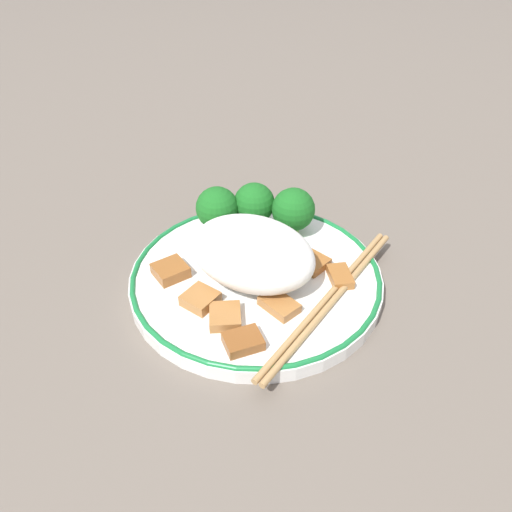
# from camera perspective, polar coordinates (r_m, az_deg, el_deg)

# --- Properties ---
(ground_plane) EXTENTS (3.00, 3.00, 0.00)m
(ground_plane) POSITION_cam_1_polar(r_m,az_deg,el_deg) (0.47, -0.00, -3.21)
(ground_plane) COLOR #665B51
(plate) EXTENTS (0.23, 0.23, 0.02)m
(plate) POSITION_cam_1_polar(r_m,az_deg,el_deg) (0.47, -0.00, -2.42)
(plate) COLOR white
(plate) RESTS_ON ground_plane
(rice_mound) EXTENTS (0.12, 0.09, 0.06)m
(rice_mound) POSITION_cam_1_polar(r_m,az_deg,el_deg) (0.44, -0.23, 0.30)
(rice_mound) COLOR white
(rice_mound) RESTS_ON plate
(broccoli_back_left) EXTENTS (0.04, 0.04, 0.05)m
(broccoli_back_left) POSITION_cam_1_polar(r_m,az_deg,el_deg) (0.50, 4.19, 5.30)
(broccoli_back_left) COLOR #7FB756
(broccoli_back_left) RESTS_ON plate
(broccoli_back_center) EXTENTS (0.04, 0.04, 0.05)m
(broccoli_back_center) POSITION_cam_1_polar(r_m,az_deg,el_deg) (0.51, -0.21, 5.94)
(broccoli_back_center) COLOR #7FB756
(broccoli_back_center) RESTS_ON plate
(broccoli_back_right) EXTENTS (0.04, 0.04, 0.05)m
(broccoli_back_right) POSITION_cam_1_polar(r_m,az_deg,el_deg) (0.50, -4.46, 5.44)
(broccoli_back_right) COLOR #7FB756
(broccoli_back_right) RESTS_ON plate
(meat_near_front) EXTENTS (0.04, 0.04, 0.01)m
(meat_near_front) POSITION_cam_1_polar(r_m,az_deg,el_deg) (0.40, -1.48, -9.72)
(meat_near_front) COLOR brown
(meat_near_front) RESTS_ON plate
(meat_near_left) EXTENTS (0.04, 0.03, 0.01)m
(meat_near_left) POSITION_cam_1_polar(r_m,az_deg,el_deg) (0.43, 2.67, -5.58)
(meat_near_left) COLOR #9E6633
(meat_near_left) RESTS_ON plate
(meat_near_right) EXTENTS (0.03, 0.03, 0.01)m
(meat_near_right) POSITION_cam_1_polar(r_m,az_deg,el_deg) (0.46, 9.59, -2.32)
(meat_near_right) COLOR #995B28
(meat_near_right) RESTS_ON plate
(meat_near_back) EXTENTS (0.04, 0.04, 0.01)m
(meat_near_back) POSITION_cam_1_polar(r_m,az_deg,el_deg) (0.42, -3.55, -6.91)
(meat_near_back) COLOR #9E6633
(meat_near_back) RESTS_ON plate
(meat_on_rice_edge) EXTENTS (0.04, 0.04, 0.01)m
(meat_on_rice_edge) POSITION_cam_1_polar(r_m,az_deg,el_deg) (0.46, -9.74, -1.65)
(meat_on_rice_edge) COLOR brown
(meat_on_rice_edge) RESTS_ON plate
(meat_mid_left) EXTENTS (0.04, 0.04, 0.01)m
(meat_mid_left) POSITION_cam_1_polar(r_m,az_deg,el_deg) (0.48, -4.35, 0.13)
(meat_mid_left) COLOR #9E6633
(meat_mid_left) RESTS_ON plate
(meat_mid_right) EXTENTS (0.03, 0.03, 0.01)m
(meat_mid_right) POSITION_cam_1_polar(r_m,az_deg,el_deg) (0.47, 6.42, -0.77)
(meat_mid_right) COLOR #995B28
(meat_mid_right) RESTS_ON plate
(meat_far_scatter) EXTENTS (0.03, 0.03, 0.01)m
(meat_far_scatter) POSITION_cam_1_polar(r_m,az_deg,el_deg) (0.43, -6.38, -4.90)
(meat_far_scatter) COLOR #9E6633
(meat_far_scatter) RESTS_ON plate
(chopsticks) EXTENTS (0.03, 0.22, 0.01)m
(chopsticks) POSITION_cam_1_polar(r_m,az_deg,el_deg) (0.44, 8.37, -5.07)
(chopsticks) COLOR #AD8451
(chopsticks) RESTS_ON plate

